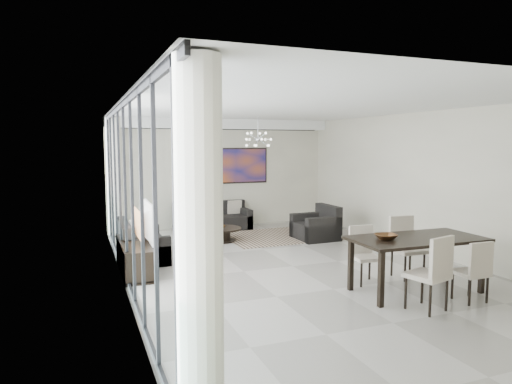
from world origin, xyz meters
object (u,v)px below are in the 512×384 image
tv_console (134,257)px  television (142,222)px  sofa_main (212,220)px  dining_table (417,243)px  coffee_table (222,234)px

tv_console → television: size_ratio=1.43×
sofa_main → tv_console: bearing=-125.1°
dining_table → television: bearing=143.9°
sofa_main → coffee_table: bearing=-97.3°
coffee_table → dining_table: size_ratio=0.44×
dining_table → tv_console: bearing=145.5°
tv_console → dining_table: 4.72m
tv_console → dining_table: dining_table is taller
television → dining_table: television is taller
sofa_main → dining_table: (1.48, -6.05, 0.51)m
tv_console → dining_table: bearing=-34.5°
tv_console → television: television is taller
coffee_table → television: size_ratio=0.75×
coffee_table → sofa_main: size_ratio=0.45×
tv_console → coffee_table: bearing=40.9°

